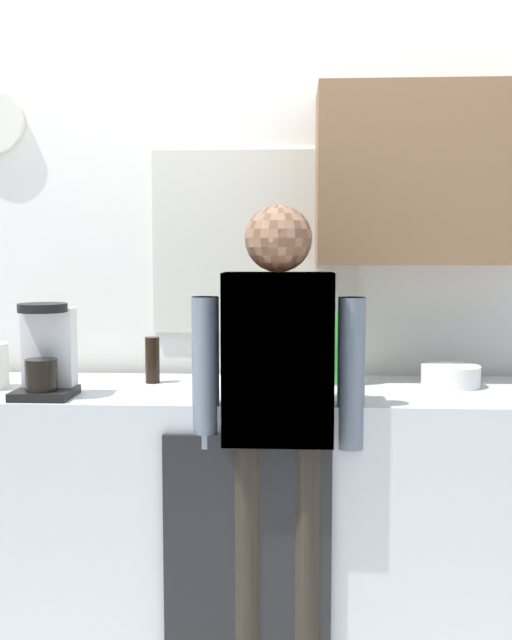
# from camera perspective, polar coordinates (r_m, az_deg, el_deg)

# --- Properties ---
(kitchen_counter) EXTENTS (2.95, 0.64, 0.94)m
(kitchen_counter) POSITION_cam_1_polar(r_m,az_deg,el_deg) (2.83, 1.84, -14.86)
(kitchen_counter) COLOR #B2B7BC
(kitchen_counter) RESTS_ON ground_plane
(dishwasher_panel) EXTENTS (0.56, 0.02, 0.85)m
(dishwasher_panel) POSITION_cam_1_polar(r_m,az_deg,el_deg) (2.54, -0.70, -18.39)
(dishwasher_panel) COLOR black
(dishwasher_panel) RESTS_ON ground_plane
(back_wall_assembly) EXTENTS (4.55, 0.42, 2.60)m
(back_wall_assembly) POSITION_cam_1_polar(r_m,az_deg,el_deg) (3.06, 3.32, 3.76)
(back_wall_assembly) COLOR white
(back_wall_assembly) RESTS_ON ground_plane
(coffee_maker) EXTENTS (0.20, 0.20, 0.33)m
(coffee_maker) POSITION_cam_1_polar(r_m,az_deg,el_deg) (2.65, -16.20, -2.66)
(coffee_maker) COLOR black
(coffee_maker) RESTS_ON kitchen_counter
(bottle_amber_beer) EXTENTS (0.06, 0.06, 0.23)m
(bottle_amber_beer) POSITION_cam_1_polar(r_m,az_deg,el_deg) (2.68, 3.30, -3.05)
(bottle_amber_beer) COLOR brown
(bottle_amber_beer) RESTS_ON kitchen_counter
(bottle_olive_oil) EXTENTS (0.06, 0.06, 0.25)m
(bottle_olive_oil) POSITION_cam_1_polar(r_m,az_deg,el_deg) (2.96, -16.94, -2.28)
(bottle_olive_oil) COLOR olive
(bottle_olive_oil) RESTS_ON kitchen_counter
(bottle_dark_sauce) EXTENTS (0.06, 0.06, 0.18)m
(bottle_dark_sauce) POSITION_cam_1_polar(r_m,az_deg,el_deg) (2.84, -8.17, -3.14)
(bottle_dark_sauce) COLOR black
(bottle_dark_sauce) RESTS_ON kitchen_counter
(bottle_clear_soda) EXTENTS (0.09, 0.09, 0.28)m
(bottle_clear_soda) POSITION_cam_1_polar(r_m,az_deg,el_deg) (2.79, 7.01, -2.23)
(bottle_clear_soda) COLOR #2D8C33
(bottle_clear_soda) RESTS_ON kitchen_counter
(cup_white_mug) EXTENTS (0.08, 0.08, 0.10)m
(cup_white_mug) POSITION_cam_1_polar(r_m,az_deg,el_deg) (2.82, 0.29, -4.01)
(cup_white_mug) COLOR white
(cup_white_mug) RESTS_ON kitchen_counter
(mixing_bowl) EXTENTS (0.22, 0.22, 0.08)m
(mixing_bowl) POSITION_cam_1_polar(r_m,az_deg,el_deg) (2.84, 15.10, -4.28)
(mixing_bowl) COLOR white
(mixing_bowl) RESTS_ON kitchen_counter
(dish_soap) EXTENTS (0.06, 0.06, 0.18)m
(dish_soap) POSITION_cam_1_polar(r_m,az_deg,el_deg) (2.79, 4.07, -3.51)
(dish_soap) COLOR green
(dish_soap) RESTS_ON kitchen_counter
(person_at_sink) EXTENTS (0.57, 0.22, 1.60)m
(person_at_sink) POSITION_cam_1_polar(r_m,az_deg,el_deg) (2.40, 1.74, -6.57)
(person_at_sink) COLOR black
(person_at_sink) RESTS_ON ground_plane
(person_guest) EXTENTS (0.57, 0.22, 1.60)m
(person_guest) POSITION_cam_1_polar(r_m,az_deg,el_deg) (2.40, 1.74, -6.57)
(person_guest) COLOR brown
(person_guest) RESTS_ON ground_plane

